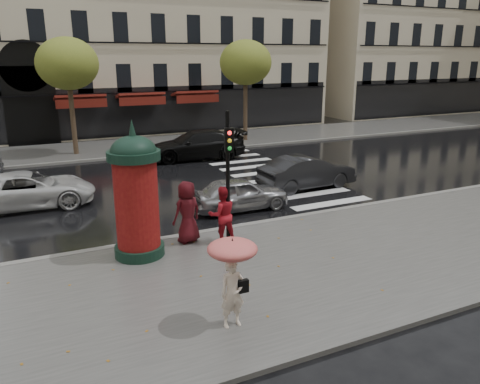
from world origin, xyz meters
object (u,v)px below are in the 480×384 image
woman_red (222,215)px  car_silver (240,194)px  car_white (28,190)px  traffic_light (228,166)px  car_black (196,145)px  woman_umbrella (233,269)px  morris_column (136,192)px  man_burgundy (187,212)px  car_darkgrey (307,172)px

woman_red → car_silver: size_ratio=0.48×
woman_red → car_white: woman_red is taller
traffic_light → car_black: bearing=74.2°
car_silver → car_white: (-7.19, 3.76, 0.05)m
traffic_light → woman_umbrella: bearing=-113.0°
traffic_light → woman_red: bearing=123.8°
morris_column → car_white: size_ratio=0.79×
man_burgundy → car_black: 12.59m
car_silver → car_darkgrey: 4.24m
woman_red → man_burgundy: size_ratio=0.93×
traffic_light → man_burgundy: bearing=147.7°
woman_umbrella → car_black: (5.28, 16.56, -0.63)m
woman_umbrella → car_silver: bearing=63.6°
woman_umbrella → car_darkgrey: woman_umbrella is taller
car_darkgrey → car_black: bearing=14.0°
car_silver → woman_umbrella: bearing=154.7°
car_darkgrey → morris_column: bearing=114.4°
car_white → woman_red: bearing=-139.2°
morris_column → car_black: (6.17, 12.09, -1.18)m
man_burgundy → car_darkgrey: (6.89, 3.94, -0.35)m
man_burgundy → morris_column: size_ratio=0.49×
car_silver → car_darkgrey: (3.97, 1.48, 0.09)m
car_silver → car_darkgrey: car_darkgrey is taller
man_burgundy → car_silver: (2.92, 2.46, -0.44)m
woman_umbrella → car_black: 17.39m
man_burgundy → car_silver: size_ratio=0.51×
morris_column → traffic_light: (2.65, -0.32, 0.56)m
man_burgundy → car_black: (4.58, 11.73, -0.27)m
man_burgundy → car_darkgrey: size_ratio=0.43×
morris_column → car_black: size_ratio=0.70×
woman_red → traffic_light: 1.55m
man_burgundy → traffic_light: size_ratio=0.48×
car_white → car_silver: bearing=-114.7°
man_burgundy → woman_umbrella: bearing=65.2°
morris_column → car_darkgrey: 9.58m
car_black → man_burgundy: bearing=-15.1°
woman_umbrella → woman_red: 4.66m
traffic_light → car_black: size_ratio=0.72×
car_white → car_black: 10.43m
car_darkgrey → car_black: 8.12m
woman_umbrella → man_burgundy: (0.69, 4.83, -0.36)m
car_silver → car_black: 9.42m
woman_umbrella → woman_red: (1.63, 4.34, -0.43)m
woman_red → car_darkgrey: size_ratio=0.40×
woman_umbrella → car_white: woman_umbrella is taller
woman_umbrella → car_darkgrey: (7.58, 8.77, -0.71)m
man_burgundy → morris_column: 1.86m
car_silver → car_white: car_white is taller
traffic_light → car_silver: size_ratio=1.08×
woman_red → traffic_light: traffic_light is taller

